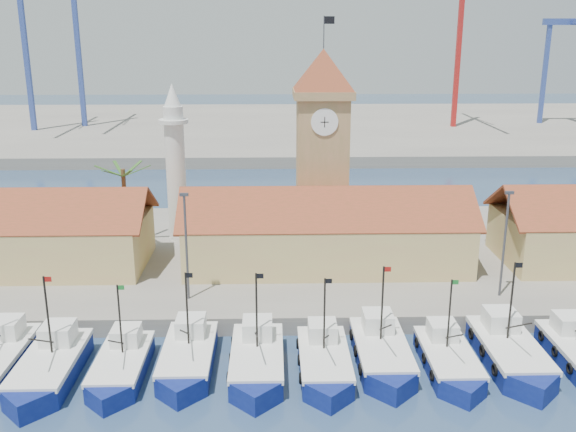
{
  "coord_description": "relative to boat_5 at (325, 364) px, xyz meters",
  "views": [
    {
      "loc": [
        -4.96,
        -37.32,
        23.01
      ],
      "look_at": [
        -3.61,
        18.0,
        6.82
      ],
      "focal_mm": 40.0,
      "sensor_mm": 36.0,
      "label": 1
    }
  ],
  "objects": [
    {
      "name": "clock_tower",
      "position": [
        1.46,
        23.79,
        11.22
      ],
      "size": [
        5.8,
        5.8,
        22.7
      ],
      "color": "tan",
      "rests_on": "quay"
    },
    {
      "name": "lamp_posts",
      "position": [
        1.96,
        9.79,
        5.74
      ],
      "size": [
        80.7,
        0.25,
        9.03
      ],
      "color": "#3F3F44",
      "rests_on": "quay"
    },
    {
      "name": "boat_3",
      "position": [
        -9.54,
        0.83,
        0.02
      ],
      "size": [
        3.53,
        9.68,
        7.33
      ],
      "color": "navy",
      "rests_on": "ground"
    },
    {
      "name": "crane_blue_far",
      "position": [
        -54.93,
        98.44,
        24.95
      ],
      "size": [
        1.0,
        32.46,
        42.72
      ],
      "color": "#32499B",
      "rests_on": "terminal"
    },
    {
      "name": "terminal",
      "position": [
        1.46,
        107.79,
        0.26
      ],
      "size": [
        240.0,
        80.0,
        2.0
      ],
      "primitive_type": "cube",
      "color": "gray",
      "rests_on": "ground"
    },
    {
      "name": "ground",
      "position": [
        1.46,
        -2.21,
        -0.74
      ],
      "size": [
        400.0,
        400.0,
        0.0
      ],
      "primitive_type": "plane",
      "color": "navy",
      "rests_on": "ground"
    },
    {
      "name": "hall_center",
      "position": [
        1.46,
        17.79,
        3.25
      ],
      "size": [
        27.04,
        10.13,
        7.61
      ],
      "color": "tan",
      "rests_on": "quay"
    },
    {
      "name": "boat_8",
      "position": [
        13.29,
        0.83,
        0.08
      ],
      "size": [
        3.8,
        10.41,
        7.88
      ],
      "color": "navy",
      "rests_on": "ground"
    },
    {
      "name": "boat_2",
      "position": [
        -14.0,
        -0.12,
        -0.03
      ],
      "size": [
        3.31,
        9.05,
        6.85
      ],
      "color": "navy",
      "rests_on": "ground"
    },
    {
      "name": "crane_red_right",
      "position": [
        36.93,
        101.36,
        26.93
      ],
      "size": [
        1.0,
        33.6,
        46.14
      ],
      "color": "#B41D1B",
      "rests_on": "terminal"
    },
    {
      "name": "boat_4",
      "position": [
        -4.67,
        0.19,
        0.04
      ],
      "size": [
        3.61,
        9.9,
        7.49
      ],
      "color": "navy",
      "rests_on": "ground"
    },
    {
      "name": "boat_1",
      "position": [
        -18.78,
        -0.4,
        0.05
      ],
      "size": [
        3.68,
        10.09,
        7.64
      ],
      "color": "navy",
      "rests_on": "ground"
    },
    {
      "name": "boat_7",
      "position": [
        8.71,
        0.11,
        -0.02
      ],
      "size": [
        3.34,
        9.14,
        6.92
      ],
      "color": "navy",
      "rests_on": "ground"
    },
    {
      "name": "crane_blue_near",
      "position": [
        -45.76,
        104.34,
        23.31
      ],
      "size": [
        1.0,
        32.54,
        39.74
      ],
      "color": "#32499B",
      "rests_on": "terminal"
    },
    {
      "name": "palm_tree",
      "position": [
        -18.54,
        23.79,
        5.51
      ],
      "size": [
        5.6,
        5.03,
        8.39
      ],
      "color": "brown",
      "rests_on": "quay"
    },
    {
      "name": "quay",
      "position": [
        1.46,
        21.79,
        0.01
      ],
      "size": [
        140.0,
        32.0,
        1.5
      ],
      "primitive_type": "cube",
      "color": "gray",
      "rests_on": "ground"
    },
    {
      "name": "boat_6",
      "position": [
        4.18,
        1.07,
        0.04
      ],
      "size": [
        3.65,
        9.99,
        7.56
      ],
      "color": "navy",
      "rests_on": "ground"
    },
    {
      "name": "boat_5",
      "position": [
        0.0,
        0.0,
        0.0
      ],
      "size": [
        3.44,
        9.44,
        7.14
      ],
      "color": "navy",
      "rests_on": "ground"
    },
    {
      "name": "minaret",
      "position": [
        -13.54,
        25.79,
        8.99
      ],
      "size": [
        3.0,
        3.0,
        16.3
      ],
      "color": "silver",
      "rests_on": "quay"
    }
  ]
}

